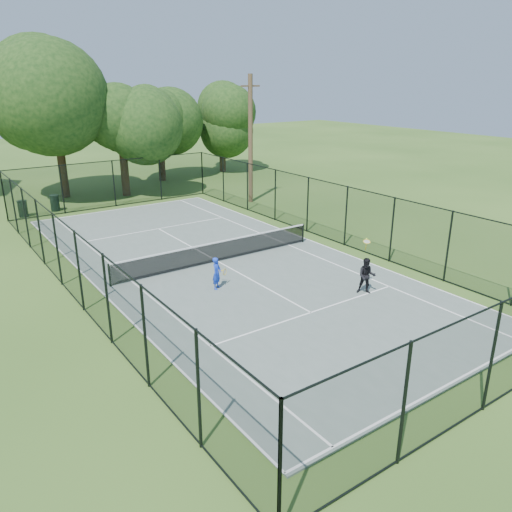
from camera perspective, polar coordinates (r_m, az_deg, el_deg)
ground at (r=22.70m, az=-4.35°, el=-0.77°), size 120.00×120.00×0.00m
tennis_court at (r=22.69m, az=-4.35°, el=-0.70°), size 11.00×24.00×0.06m
tennis_net at (r=22.50m, az=-4.39°, el=0.61°), size 10.08×0.08×0.95m
fence at (r=22.22m, az=-4.45°, el=2.86°), size 13.10×26.10×3.00m
tree_near_left at (r=37.17m, az=-22.02°, el=15.49°), size 7.59×7.59×9.89m
tree_near_mid at (r=36.51m, az=-15.16°, el=13.60°), size 5.56×5.56×7.27m
tree_near_right at (r=41.49m, az=-11.06°, el=15.32°), size 5.74×5.74×7.92m
tree_far_right at (r=45.21m, az=-3.93°, el=14.79°), size 5.03×5.03×6.66m
trash_bin_left at (r=33.27m, az=-25.10°, el=4.93°), size 0.58×0.58×1.00m
trash_bin_right at (r=33.98m, az=-22.01°, el=5.65°), size 0.58×0.58×1.01m
utility_pole at (r=33.37m, az=-0.63°, el=13.19°), size 1.40×0.30×8.19m
player_blue at (r=19.58m, az=-4.50°, el=-1.97°), size 0.87×0.53×1.29m
player_black at (r=19.54m, az=12.53°, el=-2.22°), size 1.00×1.09×2.02m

